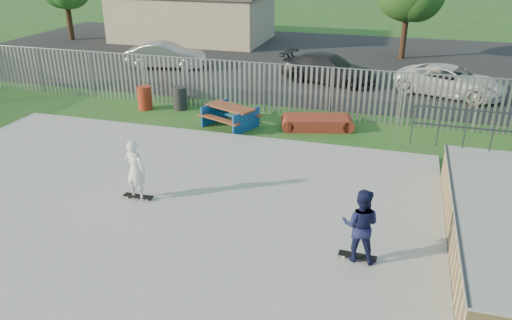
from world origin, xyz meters
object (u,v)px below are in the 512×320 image
(picnic_table, at_px, (230,116))
(trash_bin_red, at_px, (145,98))
(skater_navy, at_px, (360,225))
(skater_white, at_px, (135,170))
(trash_bin_grey, at_px, (180,98))
(car_white, at_px, (450,81))
(car_silver, at_px, (166,55))
(car_dark, at_px, (329,68))
(funbox, at_px, (317,123))

(picnic_table, distance_m, trash_bin_red, 4.14)
(skater_navy, xyz_separation_m, skater_white, (-5.77, 1.10, 0.00))
(trash_bin_red, xyz_separation_m, trash_bin_grey, (1.38, 0.39, -0.01))
(trash_bin_red, distance_m, skater_navy, 12.60)
(skater_white, bearing_deg, skater_navy, 178.54)
(car_white, bearing_deg, skater_navy, -172.20)
(car_silver, xyz_separation_m, car_white, (14.25, -1.20, -0.03))
(picnic_table, xyz_separation_m, car_silver, (-6.30, 7.74, 0.29))
(car_dark, xyz_separation_m, skater_white, (-2.85, -13.51, 0.27))
(skater_navy, bearing_deg, car_white, -97.73)
(car_dark, relative_size, car_white, 0.99)
(trash_bin_red, bearing_deg, funbox, -2.29)
(trash_bin_red, relative_size, car_silver, 0.23)
(trash_bin_grey, bearing_deg, car_dark, 48.85)
(skater_navy, bearing_deg, skater_white, -8.09)
(funbox, distance_m, car_white, 7.59)
(funbox, xyz_separation_m, skater_white, (-3.47, -6.97, 0.74))
(car_dark, bearing_deg, funbox, -161.30)
(car_silver, bearing_deg, trash_bin_grey, -161.47)
(trash_bin_red, xyz_separation_m, car_dark, (6.50, 6.26, 0.22))
(car_dark, distance_m, skater_navy, 14.90)
(car_dark, relative_size, skater_navy, 2.85)
(trash_bin_grey, distance_m, skater_navy, 11.89)
(picnic_table, distance_m, skater_navy, 9.14)
(picnic_table, bearing_deg, trash_bin_red, -170.80)
(trash_bin_grey, height_order, skater_navy, skater_navy)
(trash_bin_grey, bearing_deg, skater_white, -73.44)
(trash_bin_red, distance_m, car_white, 13.19)
(car_silver, bearing_deg, skater_white, -168.45)
(car_dark, height_order, car_white, car_dark)
(funbox, distance_m, skater_navy, 8.42)
(picnic_table, bearing_deg, car_silver, 152.29)
(car_dark, bearing_deg, skater_navy, -155.42)
(picnic_table, relative_size, trash_bin_grey, 2.50)
(funbox, xyz_separation_m, car_silver, (-9.40, 7.02, 0.48))
(trash_bin_grey, bearing_deg, trash_bin_red, -164.05)
(car_silver, distance_m, car_white, 14.30)
(picnic_table, distance_m, trash_bin_grey, 2.99)
(funbox, bearing_deg, car_silver, 128.02)
(trash_bin_red, relative_size, trash_bin_grey, 1.03)
(trash_bin_grey, distance_m, car_white, 11.78)
(car_white, bearing_deg, trash_bin_red, 133.02)
(skater_white, bearing_deg, picnic_table, -84.07)
(skater_navy, height_order, skater_white, same)
(car_silver, height_order, car_dark, car_silver)
(picnic_table, bearing_deg, car_white, 62.55)
(funbox, relative_size, trash_bin_red, 2.50)
(trash_bin_grey, height_order, car_white, car_white)
(funbox, relative_size, car_dark, 0.51)
(car_silver, bearing_deg, car_dark, -104.57)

